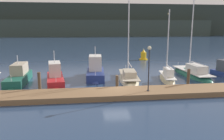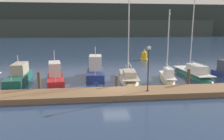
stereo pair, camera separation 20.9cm
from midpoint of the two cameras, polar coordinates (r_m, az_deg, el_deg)
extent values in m
plane|color=navy|center=(20.56, 0.96, -5.24)|extent=(400.00, 400.00, 0.00)
cube|color=brown|center=(18.81, 1.73, -6.11)|extent=(35.11, 2.80, 0.45)
cylinder|color=#4C3D2D|center=(20.42, -18.69, -3.18)|extent=(0.28, 0.28, 1.91)
cylinder|color=#4C3D2D|center=(20.24, 1.02, -3.38)|extent=(0.28, 0.28, 1.44)
cylinder|color=#4C3D2D|center=(22.24, 19.05, -2.10)|extent=(0.28, 0.28, 1.87)
ellipsoid|color=#195647|center=(25.19, -23.32, -3.08)|extent=(2.21, 6.63, 1.06)
cube|color=#195647|center=(25.10, -23.39, -2.14)|extent=(2.02, 5.97, 0.85)
cube|color=#A39984|center=(25.53, -23.24, 0.35)|extent=(1.42, 2.94, 1.12)
cube|color=black|center=(26.76, -22.64, 1.22)|extent=(1.14, 0.29, 0.50)
cylinder|color=silver|center=(24.87, -23.69, 2.46)|extent=(0.07, 0.07, 0.94)
cylinder|color=silver|center=(22.35, -25.12, -1.93)|extent=(0.04, 0.04, 0.60)
ellipsoid|color=red|center=(23.81, -14.79, -3.32)|extent=(2.64, 6.06, 1.11)
cube|color=red|center=(23.72, -14.83, -2.48)|extent=(2.41, 5.46, 0.72)
cube|color=silver|center=(24.07, -14.99, 0.32)|extent=(1.58, 2.73, 1.42)
cube|color=black|center=(25.19, -15.08, 1.28)|extent=(1.08, 0.43, 0.63)
cylinder|color=silver|center=(23.40, -15.13, 3.36)|extent=(0.07, 0.07, 1.29)
cylinder|color=silver|center=(21.18, -14.74, -2.27)|extent=(0.04, 0.04, 0.60)
ellipsoid|color=navy|center=(25.29, -4.56, -2.13)|extent=(2.38, 6.02, 1.36)
cube|color=navy|center=(25.19, -4.58, -1.15)|extent=(2.18, 5.42, 0.89)
cube|color=silver|center=(25.53, -4.61, 1.93)|extent=(1.54, 2.68, 1.66)
cube|color=black|center=(26.66, -4.60, 2.87)|extent=(1.26, 0.37, 0.74)
cylinder|color=silver|center=(24.87, -4.67, 4.89)|extent=(0.07, 0.07, 1.09)
cylinder|color=silver|center=(22.60, -4.65, -0.66)|extent=(0.04, 0.04, 0.60)
ellipsoid|color=beige|center=(24.55, 4.08, -2.53)|extent=(2.78, 7.58, 1.20)
cube|color=#A39984|center=(24.42, 4.10, -1.18)|extent=(2.34, 6.37, 0.08)
cube|color=#A39984|center=(23.48, 4.33, -0.84)|extent=(1.48, 2.48, 0.60)
cylinder|color=silver|center=(24.46, 4.09, 8.85)|extent=(0.12, 0.12, 8.47)
cylinder|color=silver|center=(23.11, 4.41, 1.49)|extent=(0.40, 3.33, 0.09)
cylinder|color=silver|center=(27.70, 3.39, 0.84)|extent=(0.04, 0.04, 0.50)
ellipsoid|color=beige|center=(25.01, 13.91, -2.58)|extent=(2.32, 5.77, 1.62)
cube|color=silver|center=(24.88, 13.97, -1.28)|extent=(1.95, 4.85, 0.08)
cube|color=silver|center=(24.14, 14.31, -0.55)|extent=(1.11, 1.91, 0.85)
cylinder|color=silver|center=(24.82, 14.17, 6.94)|extent=(0.12, 0.12, 7.07)
cylinder|color=silver|center=(23.88, 14.45, 0.82)|extent=(0.55, 2.52, 0.09)
cylinder|color=silver|center=(27.33, 13.01, 0.40)|extent=(0.04, 0.04, 0.50)
ellipsoid|color=#195647|center=(28.34, 19.85, -1.31)|extent=(2.43, 8.43, 1.36)
cube|color=silver|center=(28.23, 19.93, -0.20)|extent=(2.04, 7.08, 0.08)
cube|color=silver|center=(27.28, 20.98, 0.39)|extent=(1.41, 2.71, 0.89)
cylinder|color=silver|center=(28.33, 20.07, 11.59)|extent=(0.12, 0.12, 11.54)
cylinder|color=silver|center=(27.20, 21.04, 1.71)|extent=(0.15, 3.29, 0.09)
cylinder|color=silver|center=(31.58, 16.70, 1.62)|extent=(0.04, 0.04, 0.50)
cube|color=black|center=(29.90, 26.34, 1.64)|extent=(1.02, 0.43, 0.60)
cylinder|color=gold|center=(39.70, 8.05, 2.80)|extent=(1.48, 1.48, 0.16)
cylinder|color=gold|center=(39.61, 8.07, 3.76)|extent=(0.99, 0.99, 1.19)
cone|color=gold|center=(39.51, 8.11, 4.98)|extent=(0.69, 0.69, 0.50)
sphere|color=#F9EAB7|center=(39.48, 8.12, 5.41)|extent=(0.16, 0.16, 0.16)
cylinder|color=#2D2D33|center=(18.93, 9.09, -5.33)|extent=(0.24, 0.24, 0.06)
cylinder|color=#2D2D33|center=(18.50, 9.26, -0.08)|extent=(0.10, 0.10, 3.47)
sphere|color=#F9EAB7|center=(18.23, 9.44, 5.71)|extent=(0.32, 0.32, 0.32)
cube|color=#28332D|center=(144.33, -6.17, 12.79)|extent=(240.00, 16.00, 19.80)
cube|color=#333F39|center=(134.38, -4.67, 10.79)|extent=(144.00, 10.00, 9.75)
cube|color=#F4DB8C|center=(137.13, -14.08, 11.30)|extent=(0.80, 0.10, 0.80)
cube|color=#F4DB8C|center=(146.30, 14.49, 14.04)|extent=(0.80, 0.10, 0.80)
cube|color=#F4DB8C|center=(138.33, 2.81, 9.28)|extent=(0.80, 0.10, 0.80)
cube|color=#F4DB8C|center=(136.25, -8.26, 12.36)|extent=(0.80, 0.10, 0.80)
cube|color=#F4DB8C|center=(138.08, -16.69, 9.22)|extent=(0.80, 0.10, 0.80)
camera|label=1|loc=(0.10, -90.25, -0.05)|focal=35.00mm
camera|label=2|loc=(0.10, 89.75, 0.05)|focal=35.00mm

